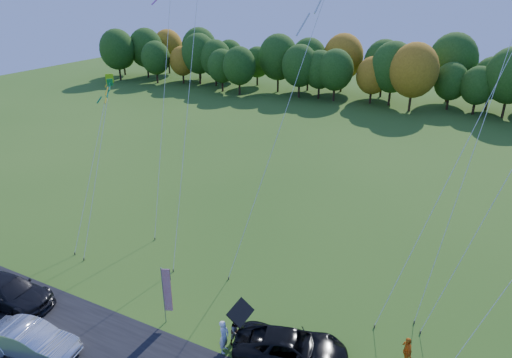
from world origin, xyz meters
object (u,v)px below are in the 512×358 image
at_px(black_suv, 291,348).
at_px(silver_sedan, 32,340).
at_px(person_east, 407,351).
at_px(feather_flag, 166,290).

distance_m(black_suv, silver_sedan, 13.43).
bearing_deg(silver_sedan, black_suv, -74.67).
xyz_separation_m(black_suv, person_east, (5.28, 2.41, 0.05)).
bearing_deg(person_east, feather_flag, -107.48).
bearing_deg(silver_sedan, person_east, -74.74).
relative_size(person_east, feather_flag, 0.46).
relative_size(black_suv, feather_flag, 1.57).
distance_m(black_suv, person_east, 5.81).
bearing_deg(black_suv, silver_sedan, 99.79).
xyz_separation_m(black_suv, feather_flag, (-7.32, -0.51, 1.45)).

